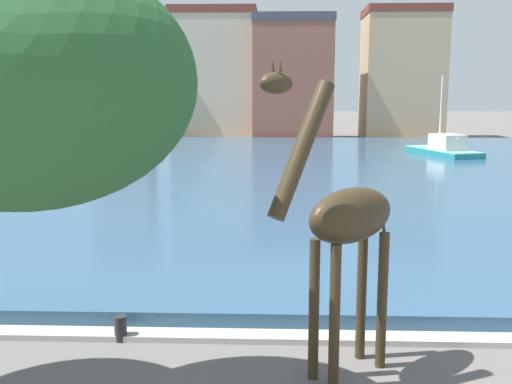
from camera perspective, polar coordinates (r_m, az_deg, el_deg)
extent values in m
cube|color=#2D5170|center=(34.88, -1.72, 2.14)|extent=(84.59, 46.95, 0.42)
cube|color=#ADA89E|center=(11.99, -9.57, -13.55)|extent=(84.59, 0.50, 0.12)
cylinder|color=#382B19|center=(9.63, 7.64, -12.04)|extent=(0.18, 0.18, 2.41)
cylinder|color=#382B19|center=(9.92, 5.65, -11.34)|extent=(0.18, 0.18, 2.41)
cylinder|color=#382B19|center=(10.51, 12.16, -10.30)|extent=(0.18, 0.18, 2.41)
cylinder|color=#382B19|center=(10.78, 10.22, -9.73)|extent=(0.18, 0.18, 2.41)
ellipsoid|color=#382B19|center=(9.77, 9.24, -2.25)|extent=(1.85, 1.78, 0.92)
cylinder|color=#382B19|center=(8.75, 4.44, 4.11)|extent=(1.11, 1.05, 2.06)
ellipsoid|color=#382B19|center=(8.35, 1.97, 10.53)|extent=(0.63, 0.61, 0.31)
cone|color=#382B19|center=(8.31, 2.35, 12.20)|extent=(0.07, 0.07, 0.18)
cone|color=#382B19|center=(8.42, 1.62, 12.17)|extent=(0.07, 0.07, 0.18)
cylinder|color=#382B19|center=(10.53, 12.34, -3.63)|extent=(0.23, 0.22, 0.98)
cube|color=teal|center=(43.74, 17.67, 3.44)|extent=(4.17, 6.97, 0.77)
ellipsoid|color=teal|center=(46.39, 15.61, 3.86)|extent=(2.70, 2.82, 0.73)
cube|color=#6EA5A8|center=(43.70, 17.69, 3.98)|extent=(4.08, 6.83, 0.06)
cube|color=silver|center=(43.24, 18.08, 4.65)|extent=(2.25, 2.68, 1.07)
cylinder|color=silver|center=(43.96, 17.52, 7.38)|extent=(0.12, 0.12, 5.21)
cylinder|color=silver|center=(43.08, 18.22, 5.04)|extent=(0.74, 2.22, 0.08)
cube|color=white|center=(38.56, -15.41, 2.68)|extent=(2.11, 6.38, 0.64)
ellipsoid|color=white|center=(41.35, -13.96, 3.19)|extent=(1.71, 2.28, 0.61)
cube|color=silver|center=(38.52, -15.43, 3.19)|extent=(2.06, 6.25, 0.06)
cylinder|color=silver|center=(38.74, -15.43, 8.79)|extent=(0.12, 0.12, 7.56)
cylinder|color=silver|center=(37.85, -15.82, 4.39)|extent=(0.20, 2.20, 0.08)
ellipsoid|color=#285B2D|center=(8.04, -21.44, 9.91)|extent=(4.31, 4.31, 3.23)
cylinder|color=#232326|center=(11.93, -13.03, -12.79)|extent=(0.24, 0.24, 0.50)
cube|color=tan|center=(63.35, -12.94, 10.81)|extent=(5.93, 5.01, 12.67)
cube|color=#42424C|center=(63.87, -13.18, 16.86)|extent=(6.05, 5.11, 0.80)
cube|color=#C6B293|center=(64.04, -4.00, 11.00)|extent=(8.82, 6.97, 12.64)
cube|color=brown|center=(64.56, -4.07, 16.98)|extent=(9.00, 7.11, 0.80)
cube|color=#8E5142|center=(61.54, 3.56, 10.61)|extent=(8.01, 6.29, 11.66)
cube|color=#42424C|center=(61.96, 3.62, 16.37)|extent=(8.18, 6.42, 0.80)
cube|color=tan|center=(64.37, 13.98, 10.71)|extent=(8.01, 6.33, 12.59)
cube|color=brown|center=(64.88, 14.23, 16.63)|extent=(8.17, 6.46, 0.80)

